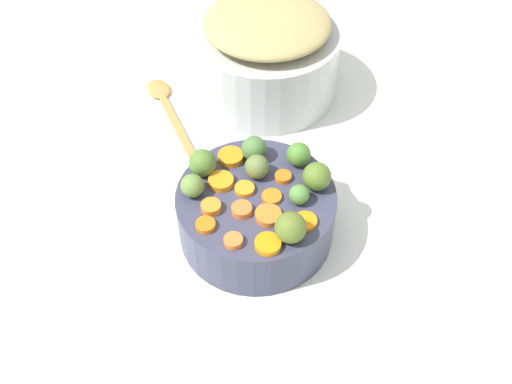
# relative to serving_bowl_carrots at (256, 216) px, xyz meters

# --- Properties ---
(tabletop) EXTENTS (2.40, 2.40, 0.02)m
(tabletop) POSITION_rel_serving_bowl_carrots_xyz_m (0.00, -0.01, -0.05)
(tabletop) COLOR silver
(tabletop) RESTS_ON ground
(serving_bowl_carrots) EXTENTS (0.23, 0.23, 0.08)m
(serving_bowl_carrots) POSITION_rel_serving_bowl_carrots_xyz_m (0.00, 0.00, 0.00)
(serving_bowl_carrots) COLOR #3A3B53
(serving_bowl_carrots) RESTS_ON tabletop
(metal_pot) EXTENTS (0.26, 0.26, 0.13)m
(metal_pot) POSITION_rel_serving_bowl_carrots_xyz_m (0.34, -0.01, 0.02)
(metal_pot) COLOR #B4B8B7
(metal_pot) RESTS_ON tabletop
(stuffing_mound) EXTENTS (0.22, 0.22, 0.04)m
(stuffing_mound) POSITION_rel_serving_bowl_carrots_xyz_m (0.34, -0.01, 0.11)
(stuffing_mound) COLOR tan
(stuffing_mound) RESTS_ON metal_pot
(carrot_slice_0) EXTENTS (0.04, 0.04, 0.01)m
(carrot_slice_0) POSITION_rel_serving_bowl_carrots_xyz_m (-0.04, -0.02, 0.05)
(carrot_slice_0) COLOR orange
(carrot_slice_0) RESTS_ON serving_bowl_carrots
(carrot_slice_1) EXTENTS (0.04, 0.04, 0.01)m
(carrot_slice_1) POSITION_rel_serving_bowl_carrots_xyz_m (-0.09, -0.02, 0.05)
(carrot_slice_1) COLOR orange
(carrot_slice_1) RESTS_ON serving_bowl_carrots
(carrot_slice_2) EXTENTS (0.05, 0.05, 0.01)m
(carrot_slice_2) POSITION_rel_serving_bowl_carrots_xyz_m (0.07, 0.04, 0.05)
(carrot_slice_2) COLOR orange
(carrot_slice_2) RESTS_ON serving_bowl_carrots
(carrot_slice_3) EXTENTS (0.04, 0.04, 0.01)m
(carrot_slice_3) POSITION_rel_serving_bowl_carrots_xyz_m (-0.03, 0.02, 0.05)
(carrot_slice_3) COLOR orange
(carrot_slice_3) RESTS_ON serving_bowl_carrots
(carrot_slice_4) EXTENTS (0.04, 0.04, 0.01)m
(carrot_slice_4) POSITION_rel_serving_bowl_carrots_xyz_m (-0.08, 0.03, 0.05)
(carrot_slice_4) COLOR orange
(carrot_slice_4) RESTS_ON serving_bowl_carrots
(carrot_slice_5) EXTENTS (0.03, 0.03, 0.01)m
(carrot_slice_5) POSITION_rel_serving_bowl_carrots_xyz_m (0.01, 0.02, 0.05)
(carrot_slice_5) COLOR orange
(carrot_slice_5) RESTS_ON serving_bowl_carrots
(carrot_slice_6) EXTENTS (0.03, 0.03, 0.01)m
(carrot_slice_6) POSITION_rel_serving_bowl_carrots_xyz_m (-0.00, -0.02, 0.05)
(carrot_slice_6) COLOR orange
(carrot_slice_6) RESTS_ON serving_bowl_carrots
(carrot_slice_7) EXTENTS (0.04, 0.04, 0.01)m
(carrot_slice_7) POSITION_rel_serving_bowl_carrots_xyz_m (-0.03, 0.06, 0.05)
(carrot_slice_7) COLOR orange
(carrot_slice_7) RESTS_ON serving_bowl_carrots
(carrot_slice_8) EXTENTS (0.04, 0.04, 0.01)m
(carrot_slice_8) POSITION_rel_serving_bowl_carrots_xyz_m (-0.04, -0.07, 0.05)
(carrot_slice_8) COLOR orange
(carrot_slice_8) RESTS_ON serving_bowl_carrots
(carrot_slice_9) EXTENTS (0.03, 0.03, 0.01)m
(carrot_slice_9) POSITION_rel_serving_bowl_carrots_xyz_m (-0.06, 0.07, 0.05)
(carrot_slice_9) COLOR orange
(carrot_slice_9) RESTS_ON serving_bowl_carrots
(carrot_slice_10) EXTENTS (0.03, 0.03, 0.01)m
(carrot_slice_10) POSITION_rel_serving_bowl_carrots_xyz_m (0.04, -0.04, 0.05)
(carrot_slice_10) COLOR orange
(carrot_slice_10) RESTS_ON serving_bowl_carrots
(carrot_slice_11) EXTENTS (0.04, 0.04, 0.01)m
(carrot_slice_11) POSITION_rel_serving_bowl_carrots_xyz_m (0.02, 0.05, 0.05)
(carrot_slice_11) COLOR orange
(carrot_slice_11) RESTS_ON serving_bowl_carrots
(brussels_sprout_0) EXTENTS (0.04, 0.04, 0.04)m
(brussels_sprout_0) POSITION_rel_serving_bowl_carrots_xyz_m (0.04, 0.08, 0.06)
(brussels_sprout_0) COLOR #4E742F
(brussels_sprout_0) RESTS_ON serving_bowl_carrots
(brussels_sprout_1) EXTENTS (0.03, 0.03, 0.03)m
(brussels_sprout_1) POSITION_rel_serving_bowl_carrots_xyz_m (-0.01, -0.06, 0.06)
(brussels_sprout_1) COLOR #50833B
(brussels_sprout_1) RESTS_ON serving_bowl_carrots
(brussels_sprout_2) EXTENTS (0.04, 0.04, 0.04)m
(brussels_sprout_2) POSITION_rel_serving_bowl_carrots_xyz_m (0.07, -0.06, 0.06)
(brussels_sprout_2) COLOR #497C2E
(brussels_sprout_2) RESTS_ON serving_bowl_carrots
(brussels_sprout_3) EXTENTS (0.04, 0.04, 0.04)m
(brussels_sprout_3) POSITION_rel_serving_bowl_carrots_xyz_m (-0.07, -0.05, 0.06)
(brussels_sprout_3) COLOR #566C27
(brussels_sprout_3) RESTS_ON serving_bowl_carrots
(brussels_sprout_4) EXTENTS (0.04, 0.04, 0.04)m
(brussels_sprout_4) POSITION_rel_serving_bowl_carrots_xyz_m (0.04, -0.00, 0.06)
(brussels_sprout_4) COLOR #5E713B
(brussels_sprout_4) RESTS_ON serving_bowl_carrots
(brussels_sprout_5) EXTENTS (0.04, 0.04, 0.04)m
(brussels_sprout_5) POSITION_rel_serving_bowl_carrots_xyz_m (0.02, -0.08, 0.06)
(brussels_sprout_5) COLOR #527127
(brussels_sprout_5) RESTS_ON serving_bowl_carrots
(brussels_sprout_6) EXTENTS (0.04, 0.04, 0.04)m
(brussels_sprout_6) POSITION_rel_serving_bowl_carrots_xyz_m (0.08, 0.01, 0.06)
(brussels_sprout_6) COLOR #477138
(brussels_sprout_6) RESTS_ON serving_bowl_carrots
(brussels_sprout_7) EXTENTS (0.03, 0.03, 0.03)m
(brussels_sprout_7) POSITION_rel_serving_bowl_carrots_xyz_m (0.01, 0.09, 0.06)
(brussels_sprout_7) COLOR olive
(brussels_sprout_7) RESTS_ON serving_bowl_carrots
(wooden_spoon) EXTENTS (0.25, 0.13, 0.01)m
(wooden_spoon) POSITION_rel_serving_bowl_carrots_xyz_m (0.29, 0.17, -0.04)
(wooden_spoon) COLOR #AC8141
(wooden_spoon) RESTS_ON tabletop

